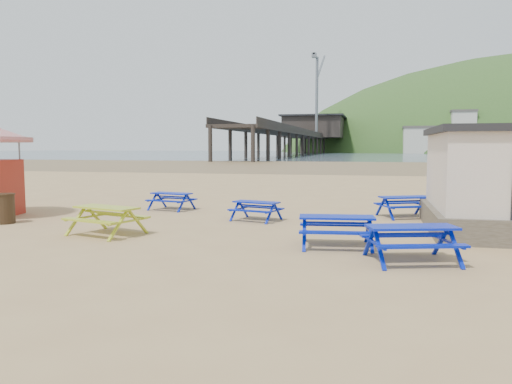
% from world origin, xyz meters
% --- Properties ---
extents(ground, '(400.00, 400.00, 0.00)m').
position_xyz_m(ground, '(0.00, 0.00, 0.00)').
color(ground, tan).
rests_on(ground, ground).
extents(wet_sand, '(400.00, 400.00, 0.00)m').
position_xyz_m(wet_sand, '(0.00, 55.00, 0.00)').
color(wet_sand, brown).
rests_on(wet_sand, ground).
extents(sea, '(400.00, 400.00, 0.00)m').
position_xyz_m(sea, '(0.00, 170.00, 0.01)').
color(sea, '#475966').
rests_on(sea, ground).
extents(picnic_table_blue_a, '(1.87, 1.62, 0.69)m').
position_xyz_m(picnic_table_blue_a, '(-2.83, 3.64, 0.35)').
color(picnic_table_blue_a, '#000F9D').
rests_on(picnic_table_blue_a, ground).
extents(picnic_table_blue_b, '(1.86, 1.64, 0.67)m').
position_xyz_m(picnic_table_blue_b, '(1.20, 1.55, 0.33)').
color(picnic_table_blue_b, '#000F9D').
rests_on(picnic_table_blue_b, ground).
extents(picnic_table_blue_c, '(2.25, 2.07, 0.76)m').
position_xyz_m(picnic_table_blue_c, '(6.29, 3.55, 0.38)').
color(picnic_table_blue_c, '#000F9D').
rests_on(picnic_table_blue_c, ground).
extents(picnic_table_blue_e, '(2.30, 2.05, 0.81)m').
position_xyz_m(picnic_table_blue_e, '(6.00, -3.75, 0.41)').
color(picnic_table_blue_e, '#000F9D').
rests_on(picnic_table_blue_e, ground).
extents(picnic_table_blue_f, '(2.06, 1.74, 0.79)m').
position_xyz_m(picnic_table_blue_f, '(4.26, -2.43, 0.40)').
color(picnic_table_blue_f, '#000F9D').
rests_on(picnic_table_blue_f, ground).
extents(picnic_table_yellow, '(2.34, 2.08, 0.82)m').
position_xyz_m(picnic_table_yellow, '(-2.40, -2.19, 0.41)').
color(picnic_table_yellow, '#7CA919').
rests_on(picnic_table_yellow, ground).
extents(litter_bin, '(0.69, 0.69, 1.01)m').
position_xyz_m(litter_bin, '(-6.82, -1.05, 0.51)').
color(litter_bin, '#382C15').
rests_on(litter_bin, ground).
extents(pier, '(24.00, 220.00, 39.29)m').
position_xyz_m(pier, '(-17.99, 178.23, 5.46)').
color(pier, black).
rests_on(pier, ground).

